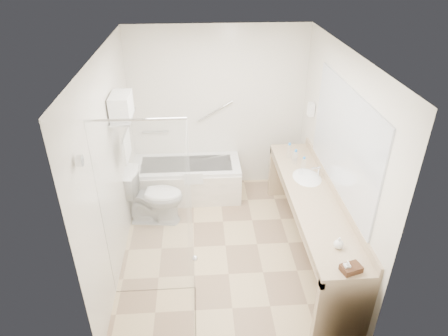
{
  "coord_description": "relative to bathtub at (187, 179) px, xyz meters",
  "views": [
    {
      "loc": [
        -0.29,
        -4.0,
        3.49
      ],
      "look_at": [
        0.0,
        0.3,
        1.0
      ],
      "focal_mm": 32.0,
      "sensor_mm": 36.0,
      "label": 1
    }
  ],
  "objects": [
    {
      "name": "soap_bottle_b",
      "position": [
        1.53,
        -2.32,
        0.62
      ],
      "size": [
        0.12,
        0.14,
        0.1
      ],
      "primitive_type": "imported",
      "rotation": [
        0.0,
        0.0,
        0.16
      ],
      "color": "silver",
      "rests_on": "vanity_counter"
    },
    {
      "name": "mirror",
      "position": [
        1.79,
        -1.39,
        1.27
      ],
      "size": [
        0.02,
        2.0,
        1.2
      ],
      "primitive_type": "cube",
      "color": "#B8BEC5",
      "rests_on": "wall_right"
    },
    {
      "name": "floor",
      "position": [
        0.5,
        -1.24,
        -0.28
      ],
      "size": [
        3.2,
        3.2,
        0.0
      ],
      "primitive_type": "plane",
      "color": "tan",
      "rests_on": "ground"
    },
    {
      "name": "vanity_counter",
      "position": [
        1.52,
        -1.39,
        0.36
      ],
      "size": [
        0.55,
        2.7,
        0.95
      ],
      "color": "tan",
      "rests_on": "floor"
    },
    {
      "name": "amenity_basket",
      "position": [
        1.54,
        -2.64,
        0.61
      ],
      "size": [
        0.21,
        0.17,
        0.06
      ],
      "primitive_type": "cube",
      "rotation": [
        0.0,
        0.0,
        0.29
      ],
      "color": "#402717",
      "rests_on": "vanity_counter"
    },
    {
      "name": "drinking_glass_near",
      "position": [
        1.48,
        -0.94,
        0.62
      ],
      "size": [
        0.07,
        0.07,
        0.08
      ],
      "primitive_type": "cylinder",
      "rotation": [
        0.0,
        0.0,
        -0.1
      ],
      "color": "silver",
      "rests_on": "vanity_counter"
    },
    {
      "name": "grab_bar_long",
      "position": [
        0.45,
        0.32,
        0.97
      ],
      "size": [
        0.53,
        0.03,
        0.33
      ],
      "primitive_type": "cylinder",
      "rotation": [
        0.0,
        1.05,
        0.0
      ],
      "color": "silver",
      "rests_on": "wall_back"
    },
    {
      "name": "toilet",
      "position": [
        -0.45,
        -0.61,
        0.12
      ],
      "size": [
        0.86,
        0.54,
        0.8
      ],
      "primitive_type": "imported",
      "rotation": [
        0.0,
        0.0,
        1.46
      ],
      "color": "silver",
      "rests_on": "floor"
    },
    {
      "name": "bathtub",
      "position": [
        0.0,
        0.0,
        0.0
      ],
      "size": [
        1.6,
        0.73,
        0.59
      ],
      "color": "silver",
      "rests_on": "floor"
    },
    {
      "name": "shower_enclosure",
      "position": [
        -0.13,
        -2.16,
        0.79
      ],
      "size": [
        0.96,
        0.91,
        2.11
      ],
      "color": "silver",
      "rests_on": "floor"
    },
    {
      "name": "grab_bar_short",
      "position": [
        -0.45,
        0.32,
        0.67
      ],
      "size": [
        0.4,
        0.03,
        0.03
      ],
      "primitive_type": "cylinder",
      "rotation": [
        0.0,
        1.57,
        0.0
      ],
      "color": "silver",
      "rests_on": "wall_back"
    },
    {
      "name": "hairdryer_unit",
      "position": [
        1.75,
        -0.19,
        1.17
      ],
      "size": [
        0.08,
        0.1,
        0.18
      ],
      "primitive_type": "cube",
      "color": "silver",
      "rests_on": "wall_right"
    },
    {
      "name": "water_bottle_left",
      "position": [
        1.48,
        -0.63,
        0.67
      ],
      "size": [
        0.07,
        0.07,
        0.21
      ],
      "rotation": [
        0.0,
        0.0,
        0.06
      ],
      "color": "silver",
      "rests_on": "vanity_counter"
    },
    {
      "name": "wall_back",
      "position": [
        0.5,
        0.36,
        0.97
      ],
      "size": [
        2.6,
        0.1,
        2.5
      ],
      "primitive_type": "cube",
      "color": "beige",
      "rests_on": "ground"
    },
    {
      "name": "ceiling",
      "position": [
        0.5,
        -1.24,
        2.22
      ],
      "size": [
        2.6,
        3.2,
        0.1
      ],
      "primitive_type": "cube",
      "color": "white",
      "rests_on": "wall_back"
    },
    {
      "name": "wall_left",
      "position": [
        -0.8,
        -1.24,
        0.97
      ],
      "size": [
        0.1,
        3.2,
        2.5
      ],
      "primitive_type": "cube",
      "color": "beige",
      "rests_on": "ground"
    },
    {
      "name": "water_bottle_mid",
      "position": [
        1.55,
        -0.81,
        0.66
      ],
      "size": [
        0.06,
        0.06,
        0.2
      ],
      "rotation": [
        0.0,
        0.0,
        -0.1
      ],
      "color": "silver",
      "rests_on": "vanity_counter"
    },
    {
      "name": "faucet",
      "position": [
        1.7,
        -0.99,
        0.65
      ],
      "size": [
        0.03,
        0.03,
        0.14
      ],
      "primitive_type": "cylinder",
      "color": "silver",
      "rests_on": "vanity_counter"
    },
    {
      "name": "water_bottle_right",
      "position": [
        1.43,
        -0.44,
        0.67
      ],
      "size": [
        0.07,
        0.07,
        0.22
      ],
      "rotation": [
        0.0,
        0.0,
        -0.43
      ],
      "color": "silver",
      "rests_on": "vanity_counter"
    },
    {
      "name": "drinking_glass_far",
      "position": [
        1.49,
        -0.52,
        0.63
      ],
      "size": [
        0.1,
        0.1,
        0.1
      ],
      "primitive_type": "cylinder",
      "rotation": [
        0.0,
        0.0,
        -0.3
      ],
      "color": "silver",
      "rests_on": "vanity_counter"
    },
    {
      "name": "soap_bottle_a",
      "position": [
        1.5,
        -2.64,
        0.6
      ],
      "size": [
        0.07,
        0.13,
        0.06
      ],
      "primitive_type": "imported",
      "rotation": [
        0.0,
        0.0,
        0.16
      ],
      "color": "silver",
      "rests_on": "vanity_counter"
    },
    {
      "name": "wall_front",
      "position": [
        0.5,
        -2.84,
        0.97
      ],
      "size": [
        2.6,
        0.1,
        2.5
      ],
      "primitive_type": "cube",
      "color": "beige",
      "rests_on": "ground"
    },
    {
      "name": "sink",
      "position": [
        1.55,
        -0.99,
        0.54
      ],
      "size": [
        0.4,
        0.52,
        0.14
      ],
      "primitive_type": "ellipsoid",
      "color": "silver",
      "rests_on": "vanity_counter"
    },
    {
      "name": "wall_right",
      "position": [
        1.8,
        -1.24,
        0.97
      ],
      "size": [
        0.1,
        3.2,
        2.5
      ],
      "primitive_type": "cube",
      "color": "beige",
      "rests_on": "ground"
    },
    {
      "name": "towel_shelf",
      "position": [
        -0.67,
        -0.89,
        1.48
      ],
      "size": [
        0.24,
        0.55,
        0.81
      ],
      "color": "silver",
      "rests_on": "wall_left"
    }
  ]
}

